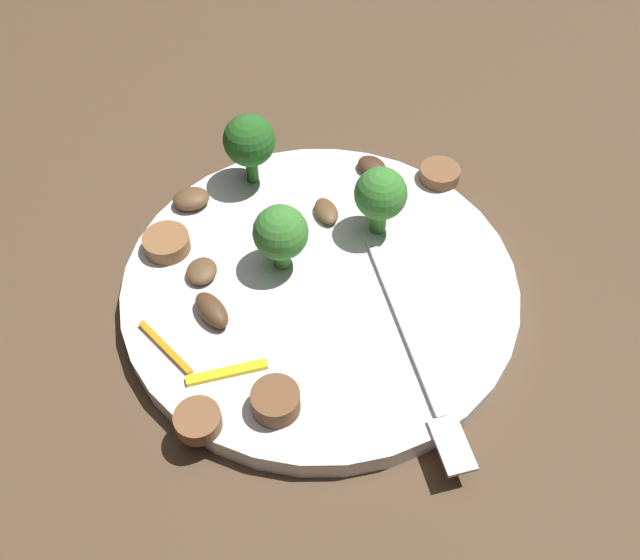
% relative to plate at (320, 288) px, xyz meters
% --- Properties ---
extents(ground_plane, '(1.40, 1.40, 0.00)m').
position_rel_plate_xyz_m(ground_plane, '(0.00, 0.00, -0.01)').
color(ground_plane, '#4C3826').
extents(plate, '(0.27, 0.27, 0.02)m').
position_rel_plate_xyz_m(plate, '(0.00, 0.00, 0.00)').
color(plate, white).
rests_on(plate, ground_plane).
extents(fork, '(0.18, 0.04, 0.00)m').
position_rel_plate_xyz_m(fork, '(0.07, 0.05, 0.01)').
color(fork, silver).
rests_on(fork, plate).
extents(broccoli_floret_0, '(0.04, 0.04, 0.05)m').
position_rel_plate_xyz_m(broccoli_floret_0, '(-0.02, -0.02, 0.04)').
color(broccoli_floret_0, '#408630').
rests_on(broccoli_floret_0, plate).
extents(broccoli_floret_1, '(0.04, 0.04, 0.06)m').
position_rel_plate_xyz_m(broccoli_floret_1, '(-0.10, -0.04, 0.05)').
color(broccoli_floret_1, '#296420').
rests_on(broccoli_floret_1, plate).
extents(broccoli_floret_2, '(0.04, 0.04, 0.05)m').
position_rel_plate_xyz_m(broccoli_floret_2, '(-0.04, 0.05, 0.04)').
color(broccoli_floret_2, '#408630').
rests_on(broccoli_floret_2, plate).
extents(sausage_slice_0, '(0.04, 0.04, 0.01)m').
position_rel_plate_xyz_m(sausage_slice_0, '(-0.04, -0.10, 0.01)').
color(sausage_slice_0, brown).
rests_on(sausage_slice_0, plate).
extents(sausage_slice_1, '(0.03, 0.03, 0.02)m').
position_rel_plate_xyz_m(sausage_slice_1, '(0.09, -0.04, 0.02)').
color(sausage_slice_1, brown).
rests_on(sausage_slice_1, plate).
extents(sausage_slice_2, '(0.04, 0.04, 0.01)m').
position_rel_plate_xyz_m(sausage_slice_2, '(-0.09, 0.10, 0.01)').
color(sausage_slice_2, brown).
rests_on(sausage_slice_2, plate).
extents(sausage_slice_3, '(0.04, 0.04, 0.01)m').
position_rel_plate_xyz_m(sausage_slice_3, '(0.10, -0.08, 0.01)').
color(sausage_slice_3, brown).
rests_on(sausage_slice_3, plate).
extents(mushroom_0, '(0.03, 0.03, 0.01)m').
position_rel_plate_xyz_m(mushroom_0, '(-0.01, -0.08, 0.01)').
color(mushroom_0, brown).
rests_on(mushroom_0, plate).
extents(mushroom_1, '(0.03, 0.03, 0.01)m').
position_rel_plate_xyz_m(mushroom_1, '(-0.08, -0.09, 0.01)').
color(mushroom_1, brown).
rests_on(mushroom_1, plate).
extents(mushroom_2, '(0.03, 0.03, 0.01)m').
position_rel_plate_xyz_m(mushroom_2, '(-0.10, 0.05, 0.01)').
color(mushroom_2, '#422B19').
rests_on(mushroom_2, plate).
extents(mushroom_3, '(0.03, 0.02, 0.01)m').
position_rel_plate_xyz_m(mushroom_3, '(-0.06, 0.01, 0.01)').
color(mushroom_3, brown).
rests_on(mushroom_3, plate).
extents(mushroom_4, '(0.04, 0.03, 0.01)m').
position_rel_plate_xyz_m(mushroom_4, '(0.02, -0.07, 0.01)').
color(mushroom_4, '#4C331E').
rests_on(mushroom_4, plate).
extents(pepper_strip_1, '(0.04, 0.03, 0.00)m').
position_rel_plate_xyz_m(pepper_strip_1, '(0.04, -0.10, 0.01)').
color(pepper_strip_1, orange).
rests_on(pepper_strip_1, plate).
extents(pepper_strip_2, '(0.01, 0.05, 0.00)m').
position_rel_plate_xyz_m(pepper_strip_2, '(0.07, -0.06, 0.01)').
color(pepper_strip_2, yellow).
rests_on(pepper_strip_2, plate).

